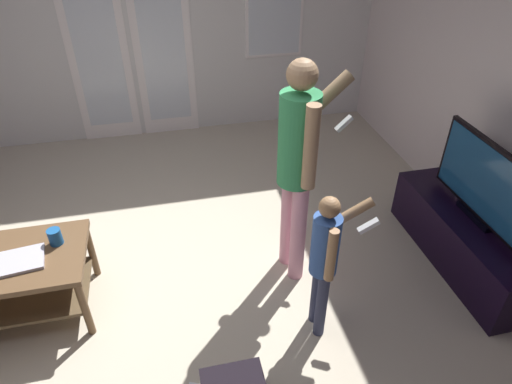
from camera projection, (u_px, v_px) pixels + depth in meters
name	position (u px, v px, depth m)	size (l,w,h in m)	color
ground_plane	(140.00, 294.00, 3.26)	(5.73, 5.26, 0.02)	#C0B49D
wall_back_with_doors	(120.00, 10.00, 4.55)	(5.73, 0.09, 2.87)	silver
coffee_table	(3.00, 276.00, 2.90)	(1.08, 0.63, 0.50)	brown
tv_stand	(467.00, 240.00, 3.42)	(0.49, 1.40, 0.42)	black
flat_screen_tv	(486.00, 184.00, 3.13)	(0.08, 1.01, 0.60)	black
person_adult	(299.00, 158.00, 2.92)	(0.60, 0.50, 1.64)	pink
person_child	(326.00, 255.00, 2.66)	(0.47, 0.29, 1.06)	#343854
laptop_closed	(16.00, 262.00, 2.79)	(0.33, 0.24, 0.02)	#B2B0BF
cup_by_laptop	(55.00, 237.00, 2.92)	(0.09, 0.09, 0.11)	#195292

